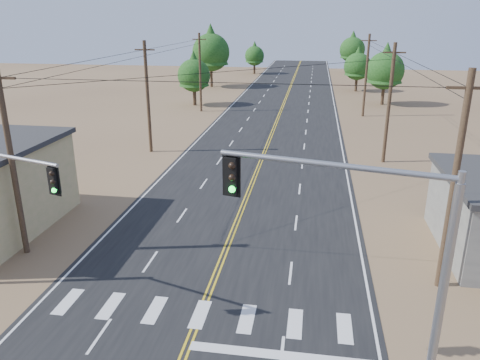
# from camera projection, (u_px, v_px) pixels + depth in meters

# --- Properties ---
(road) EXTENTS (15.00, 200.00, 0.02)m
(road) POSITION_uv_depth(u_px,v_px,m) (260.00, 163.00, 40.29)
(road) COLOR black
(road) RESTS_ON ground
(utility_pole_left_near) EXTENTS (1.80, 0.30, 10.00)m
(utility_pole_left_near) POSITION_uv_depth(u_px,v_px,m) (12.00, 161.00, 23.38)
(utility_pole_left_near) COLOR #4C3826
(utility_pole_left_near) RESTS_ON ground
(utility_pole_left_mid) EXTENTS (1.80, 0.30, 10.00)m
(utility_pole_left_mid) POSITION_uv_depth(u_px,v_px,m) (148.00, 97.00, 42.02)
(utility_pole_left_mid) COLOR #4C3826
(utility_pole_left_mid) RESTS_ON ground
(utility_pole_left_far) EXTENTS (1.80, 0.30, 10.00)m
(utility_pole_left_far) POSITION_uv_depth(u_px,v_px,m) (200.00, 72.00, 60.66)
(utility_pole_left_far) COLOR #4C3826
(utility_pole_left_far) RESTS_ON ground
(utility_pole_right_near) EXTENTS (1.80, 0.30, 10.00)m
(utility_pole_right_near) POSITION_uv_depth(u_px,v_px,m) (454.00, 183.00, 20.28)
(utility_pole_right_near) COLOR #4C3826
(utility_pole_right_near) RESTS_ON ground
(utility_pole_right_mid) EXTENTS (1.80, 0.30, 10.00)m
(utility_pole_right_mid) POSITION_uv_depth(u_px,v_px,m) (389.00, 103.00, 38.92)
(utility_pole_right_mid) COLOR #4C3826
(utility_pole_right_mid) RESTS_ON ground
(utility_pole_right_far) EXTENTS (1.80, 0.30, 10.00)m
(utility_pole_right_far) POSITION_uv_depth(u_px,v_px,m) (366.00, 75.00, 57.56)
(utility_pole_right_far) COLOR #4C3826
(utility_pole_right_far) RESTS_ON ground
(signal_mast_right) EXTENTS (6.85, 1.81, 8.13)m
(signal_mast_right) POSITION_uv_depth(u_px,v_px,m) (373.00, 248.00, 13.73)
(signal_mast_right) COLOR gray
(signal_mast_right) RESTS_ON ground
(tree_left_near) EXTENTS (4.54, 4.54, 7.57)m
(tree_left_near) POSITION_uv_depth(u_px,v_px,m) (194.00, 72.00, 65.09)
(tree_left_near) COLOR #3F2D1E
(tree_left_near) RESTS_ON ground
(tree_left_mid) EXTENTS (6.53, 6.53, 10.88)m
(tree_left_mid) POSITION_uv_depth(u_px,v_px,m) (211.00, 48.00, 81.76)
(tree_left_mid) COLOR #3F2D1E
(tree_left_mid) RESTS_ON ground
(tree_left_far) EXTENTS (4.19, 4.19, 6.98)m
(tree_left_far) POSITION_uv_depth(u_px,v_px,m) (255.00, 54.00, 101.63)
(tree_left_far) COLOR #3F2D1E
(tree_left_far) RESTS_ON ground
(tree_right_near) EXTENTS (5.22, 5.22, 8.69)m
(tree_right_near) POSITION_uv_depth(u_px,v_px,m) (386.00, 67.00, 65.23)
(tree_right_near) COLOR #3F2D1E
(tree_right_near) RESTS_ON ground
(tree_right_mid) EXTENTS (4.47, 4.47, 7.44)m
(tree_right_mid) POSITION_uv_depth(u_px,v_px,m) (358.00, 64.00, 77.46)
(tree_right_mid) COLOR #3F2D1E
(tree_right_mid) RESTS_ON ground
(tree_right_far) EXTENTS (5.48, 5.48, 9.13)m
(tree_right_far) POSITION_uv_depth(u_px,v_px,m) (353.00, 47.00, 102.60)
(tree_right_far) COLOR #3F2D1E
(tree_right_far) RESTS_ON ground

